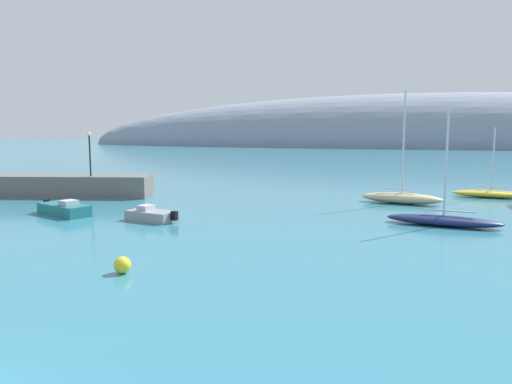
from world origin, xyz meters
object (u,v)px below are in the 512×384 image
(sailboat_yellow_mid_mooring, at_px, (491,193))
(mooring_buoy_yellow, at_px, (122,265))
(harbor_lamp_post, at_px, (90,149))
(sailboat_sand_outer_mooring, at_px, (402,197))
(motorboat_teal_foreground, at_px, (64,209))
(motorboat_grey_alongside_breakwater, at_px, (152,215))
(sailboat_navy_near_shore, at_px, (443,220))

(sailboat_yellow_mid_mooring, relative_size, mooring_buoy_yellow, 9.12)
(mooring_buoy_yellow, distance_m, harbor_lamp_post, 28.84)
(sailboat_sand_outer_mooring, bearing_deg, motorboat_teal_foreground, -141.83)
(sailboat_yellow_mid_mooring, height_order, motorboat_teal_foreground, sailboat_yellow_mid_mooring)
(motorboat_grey_alongside_breakwater, relative_size, harbor_lamp_post, 1.00)
(harbor_lamp_post, bearing_deg, sailboat_navy_near_shore, -9.70)
(motorboat_grey_alongside_breakwater, bearing_deg, sailboat_sand_outer_mooring, -128.95)
(mooring_buoy_yellow, bearing_deg, harbor_lamp_post, 127.24)
(sailboat_yellow_mid_mooring, bearing_deg, harbor_lamp_post, 22.58)
(sailboat_yellow_mid_mooring, bearing_deg, motorboat_grey_alongside_breakwater, 44.06)
(sailboat_navy_near_shore, height_order, motorboat_teal_foreground, sailboat_navy_near_shore)
(sailboat_navy_near_shore, height_order, motorboat_grey_alongside_breakwater, sailboat_navy_near_shore)
(motorboat_teal_foreground, bearing_deg, mooring_buoy_yellow, -22.10)
(sailboat_sand_outer_mooring, height_order, mooring_buoy_yellow, sailboat_sand_outer_mooring)
(sailboat_navy_near_shore, relative_size, harbor_lamp_post, 1.93)
(sailboat_yellow_mid_mooring, bearing_deg, mooring_buoy_yellow, 63.37)
(motorboat_teal_foreground, bearing_deg, sailboat_yellow_mid_mooring, 52.83)
(sailboat_navy_near_shore, bearing_deg, sailboat_yellow_mid_mooring, -100.64)
(sailboat_yellow_mid_mooring, distance_m, sailboat_sand_outer_mooring, 11.13)
(motorboat_teal_foreground, bearing_deg, motorboat_grey_alongside_breakwater, 20.75)
(sailboat_navy_near_shore, height_order, sailboat_yellow_mid_mooring, sailboat_navy_near_shore)
(motorboat_grey_alongside_breakwater, bearing_deg, sailboat_navy_near_shore, -155.99)
(mooring_buoy_yellow, bearing_deg, sailboat_navy_near_shore, 46.29)
(motorboat_grey_alongside_breakwater, xyz_separation_m, mooring_buoy_yellow, (5.22, -12.92, -0.01))
(sailboat_yellow_mid_mooring, distance_m, motorboat_grey_alongside_breakwater, 34.64)
(sailboat_yellow_mid_mooring, relative_size, harbor_lamp_post, 1.71)
(motorboat_teal_foreground, height_order, harbor_lamp_post, harbor_lamp_post)
(sailboat_yellow_mid_mooring, relative_size, motorboat_grey_alongside_breakwater, 1.70)
(sailboat_sand_outer_mooring, bearing_deg, motorboat_grey_alongside_breakwater, -131.99)
(motorboat_grey_alongside_breakwater, xyz_separation_m, harbor_lamp_post, (-12.01, 9.76, 4.52))
(sailboat_navy_near_shore, bearing_deg, sailboat_sand_outer_mooring, -65.63)
(motorboat_teal_foreground, distance_m, mooring_buoy_yellow, 18.75)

